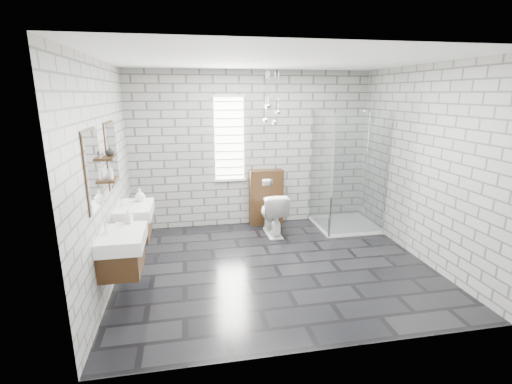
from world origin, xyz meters
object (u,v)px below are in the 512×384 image
object	(u,v)px
cistern_panel	(266,197)
toilet	(272,213)
vanity_right	(131,212)
vanity_left	(119,241)
shower_enclosure	(344,201)

from	to	relation	value
cistern_panel	toilet	bearing A→B (deg)	-90.00
vanity_right	cistern_panel	xyz separation A→B (m)	(2.15, 1.28, -0.26)
cistern_panel	vanity_left	bearing A→B (deg)	-132.93
vanity_left	shower_enclosure	distance (m)	3.86
shower_enclosure	vanity_left	bearing A→B (deg)	-152.29
toilet	vanity_left	bearing A→B (deg)	38.71
vanity_left	cistern_panel	distance (m)	3.16
vanity_left	toilet	size ratio (longest dim) A/B	2.17
cistern_panel	shower_enclosure	size ratio (longest dim) A/B	0.49
shower_enclosure	toilet	distance (m)	1.27
vanity_right	shower_enclosure	distance (m)	3.50
vanity_left	cistern_panel	xyz separation A→B (m)	(2.15, 2.31, -0.26)
shower_enclosure	toilet	xyz separation A→B (m)	(-1.26, -0.00, -0.14)
vanity_left	toilet	world-z (taller)	vanity_left
vanity_left	toilet	xyz separation A→B (m)	(2.15, 1.79, -0.40)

